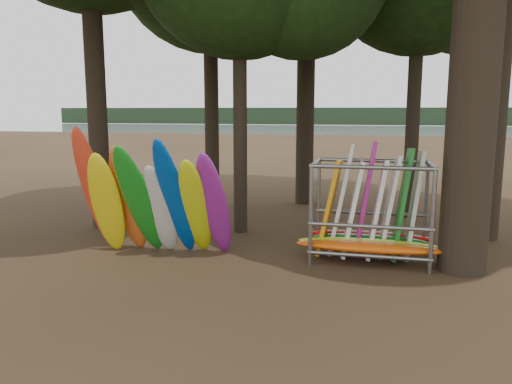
# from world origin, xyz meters

# --- Properties ---
(ground) EXTENTS (120.00, 120.00, 0.00)m
(ground) POSITION_xyz_m (0.00, 0.00, 0.00)
(ground) COLOR #47331E
(ground) RESTS_ON ground
(lake) EXTENTS (160.00, 160.00, 0.00)m
(lake) POSITION_xyz_m (0.00, 60.00, 0.00)
(lake) COLOR gray
(lake) RESTS_ON ground
(far_shore) EXTENTS (160.00, 4.00, 4.00)m
(far_shore) POSITION_xyz_m (0.00, 110.00, 2.00)
(far_shore) COLOR black
(far_shore) RESTS_ON ground
(kayak_row) EXTENTS (3.73, 2.07, 3.18)m
(kayak_row) POSITION_xyz_m (-2.83, 0.15, 1.30)
(kayak_row) COLOR red
(kayak_row) RESTS_ON ground
(storage_rack) EXTENTS (3.22, 1.57, 2.72)m
(storage_rack) POSITION_xyz_m (2.13, 1.09, 1.04)
(storage_rack) COLOR gray
(storage_rack) RESTS_ON ground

